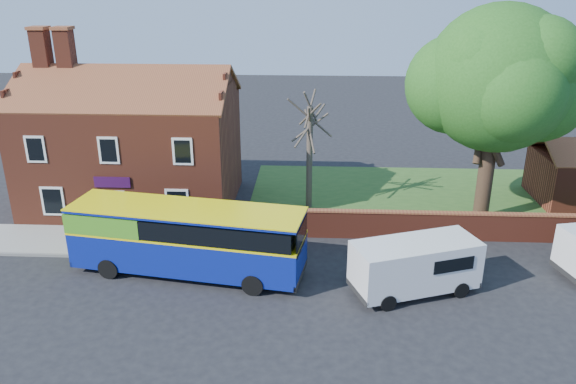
{
  "coord_description": "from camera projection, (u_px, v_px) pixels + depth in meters",
  "views": [
    {
      "loc": [
        4.02,
        -20.74,
        13.32
      ],
      "look_at": [
        2.73,
        5.0,
        3.36
      ],
      "focal_mm": 35.0,
      "sensor_mm": 36.0,
      "label": 1
    }
  ],
  "objects": [
    {
      "name": "van_near",
      "position": [
        415.0,
        264.0,
        24.84
      ],
      "size": [
        5.99,
        3.99,
        2.44
      ],
      "rotation": [
        0.0,
        0.0,
        0.35
      ],
      "color": "silver",
      "rests_on": "ground"
    },
    {
      "name": "bus",
      "position": [
        180.0,
        236.0,
        26.34
      ],
      "size": [
        11.29,
        4.52,
        3.34
      ],
      "rotation": [
        0.0,
        0.0,
        -0.16
      ],
      "color": "navy",
      "rests_on": "ground"
    },
    {
      "name": "large_tree",
      "position": [
        498.0,
        83.0,
        30.09
      ],
      "size": [
        9.95,
        7.87,
        12.14
      ],
      "color": "black",
      "rests_on": "ground"
    },
    {
      "name": "pavement",
      "position": [
        107.0,
        241.0,
        29.97
      ],
      "size": [
        18.0,
        3.5,
        0.12
      ],
      "primitive_type": "cube",
      "color": "gray",
      "rests_on": "ground"
    },
    {
      "name": "boundary_wall",
      "position": [
        482.0,
        226.0,
        29.93
      ],
      "size": [
        22.0,
        0.38,
        1.6
      ],
      "color": "maroon",
      "rests_on": "ground"
    },
    {
      "name": "bare_tree",
      "position": [
        310.0,
        152.0,
        33.3
      ],
      "size": [
        2.57,
        3.06,
        6.84
      ],
      "color": "#4C4238",
      "rests_on": "ground"
    },
    {
      "name": "grass_strip",
      "position": [
        455.0,
        199.0,
        35.81
      ],
      "size": [
        26.0,
        12.0,
        0.04
      ],
      "primitive_type": "cube",
      "color": "#426B28",
      "rests_on": "ground"
    },
    {
      "name": "ground",
      "position": [
        219.0,
        305.0,
        24.31
      ],
      "size": [
        120.0,
        120.0,
        0.0
      ],
      "primitive_type": "plane",
      "color": "black",
      "rests_on": "ground"
    },
    {
      "name": "shop_building",
      "position": [
        133.0,
        150.0,
        34.12
      ],
      "size": [
        12.3,
        8.13,
        10.5
      ],
      "color": "maroon",
      "rests_on": "ground"
    },
    {
      "name": "kerb",
      "position": [
        95.0,
        256.0,
        28.34
      ],
      "size": [
        18.0,
        0.15,
        0.14
      ],
      "primitive_type": "cube",
      "color": "slate",
      "rests_on": "ground"
    }
  ]
}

